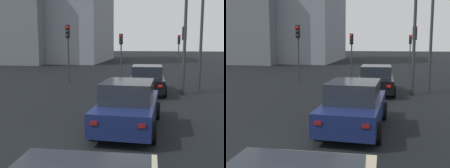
{
  "view_description": "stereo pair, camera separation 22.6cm",
  "coord_description": "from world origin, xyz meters",
  "views": [
    {
      "loc": [
        -7.35,
        -2.49,
        2.84
      ],
      "look_at": [
        1.46,
        -1.02,
        1.49
      ],
      "focal_mm": 45.02,
      "sensor_mm": 36.0,
      "label": 1
    },
    {
      "loc": [
        -7.31,
        -2.72,
        2.84
      ],
      "look_at": [
        1.46,
        -1.02,
        1.49
      ],
      "focal_mm": 45.02,
      "sensor_mm": 36.0,
      "label": 2
    }
  ],
  "objects": [
    {
      "name": "ground_plane",
      "position": [
        0.0,
        0.0,
        -0.1
      ],
      "size": [
        160.0,
        160.0,
        0.2
      ],
      "primitive_type": "cube",
      "color": "black"
    },
    {
      "name": "car_black_left_lead",
      "position": [
        8.32,
        -1.85,
        0.74
      ],
      "size": [
        4.23,
        2.16,
        1.54
      ],
      "rotation": [
        0.0,
        0.0,
        0.04
      ],
      "color": "black",
      "rests_on": "ground_plane"
    },
    {
      "name": "car_navy_left_second",
      "position": [
        1.58,
        -1.54,
        0.76
      ],
      "size": [
        4.22,
        2.08,
        1.6
      ],
      "rotation": [
        0.0,
        0.0,
        -0.03
      ],
      "color": "#141E4C",
      "rests_on": "ground_plane"
    },
    {
      "name": "traffic_light_near_left",
      "position": [
        22.66,
        -4.47,
        2.54
      ],
      "size": [
        0.32,
        0.29,
        3.52
      ],
      "rotation": [
        0.0,
        0.0,
        3.11
      ],
      "color": "#2D2D30",
      "rests_on": "ground_plane"
    },
    {
      "name": "traffic_light_near_right",
      "position": [
        11.65,
        3.82,
        2.87
      ],
      "size": [
        0.33,
        0.31,
        3.99
      ],
      "rotation": [
        0.0,
        0.0,
        3.29
      ],
      "color": "#2D2D30",
      "rests_on": "ground_plane"
    },
    {
      "name": "traffic_light_far_left",
      "position": [
        16.41,
        0.73,
        2.54
      ],
      "size": [
        0.32,
        0.29,
        3.52
      ],
      "rotation": [
        0.0,
        0.0,
        3.07
      ],
      "color": "#2D2D30",
      "rests_on": "ground_plane"
    },
    {
      "name": "traffic_light_far_right",
      "position": [
        12.49,
        -4.14,
        2.78
      ],
      "size": [
        0.32,
        0.29,
        3.86
      ],
      "rotation": [
        0.0,
        0.0,
        3.21
      ],
      "color": "#2D2D30",
      "rests_on": "ground_plane"
    },
    {
      "name": "street_lamp_kerbside",
      "position": [
        8.24,
        -3.82,
        4.13
      ],
      "size": [
        0.56,
        0.36,
        6.98
      ],
      "color": "#2D2D30",
      "rests_on": "ground_plane"
    },
    {
      "name": "street_lamp_far",
      "position": [
        9.36,
        -4.81,
        4.43
      ],
      "size": [
        0.56,
        0.36,
        7.56
      ],
      "color": "#2D2D30",
      "rests_on": "ground_plane"
    },
    {
      "name": "building_facade_left",
      "position": [
        33.52,
        10.0,
        8.27
      ],
      "size": [
        15.02,
        9.33,
        16.54
      ],
      "primitive_type": "cube",
      "color": "gray",
      "rests_on": "ground_plane"
    },
    {
      "name": "building_facade_center",
      "position": [
        28.57,
        16.0,
        5.6
      ],
      "size": [
        9.44,
        9.05,
        11.19
      ],
      "primitive_type": "cube",
      "color": "slate",
      "rests_on": "ground_plane"
    }
  ]
}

